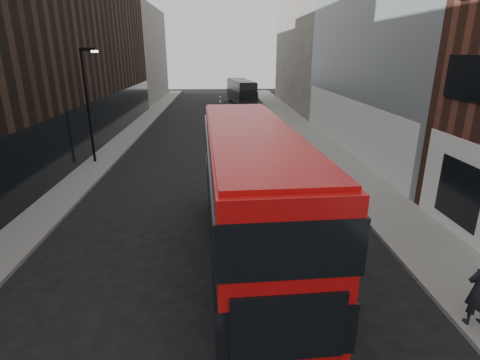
{
  "coord_description": "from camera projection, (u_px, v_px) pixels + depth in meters",
  "views": [
    {
      "loc": [
        -0.14,
        -5.94,
        6.89
      ],
      "look_at": [
        0.56,
        6.86,
        2.5
      ],
      "focal_mm": 28.0,
      "sensor_mm": 36.0,
      "label": 1
    }
  ],
  "objects": [
    {
      "name": "building_victorian",
      "position": [
        310.0,
        29.0,
        46.88
      ],
      "size": [
        6.5,
        24.0,
        21.0
      ],
      "color": "#645E58",
      "rests_on": "ground"
    },
    {
      "name": "grey_bus",
      "position": [
        241.0,
        91.0,
        51.47
      ],
      "size": [
        3.73,
        10.41,
        3.3
      ],
      "rotation": [
        0.0,
        0.0,
        0.13
      ],
      "color": "black",
      "rests_on": "ground"
    },
    {
      "name": "car_a",
      "position": [
        288.0,
        166.0,
        21.26
      ],
      "size": [
        2.24,
        4.48,
        1.47
      ],
      "primitive_type": "imported",
      "rotation": [
        0.0,
        0.0,
        0.12
      ],
      "color": "black",
      "rests_on": "ground"
    },
    {
      "name": "car_c",
      "position": [
        258.0,
        123.0,
        34.09
      ],
      "size": [
        2.42,
        5.41,
        1.54
      ],
      "primitive_type": "imported",
      "rotation": [
        0.0,
        0.0,
        -0.05
      ],
      "color": "black",
      "rests_on": "ground"
    },
    {
      "name": "sidewalk_left",
      "position": [
        125.0,
        139.0,
        31.03
      ],
      "size": [
        2.0,
        80.0,
        0.15
      ],
      "primitive_type": "cube",
      "color": "slate",
      "rests_on": "ground"
    },
    {
      "name": "sidewalk_right",
      "position": [
        310.0,
        137.0,
        31.84
      ],
      "size": [
        3.0,
        80.0,
        0.15
      ],
      "primitive_type": "cube",
      "color": "slate",
      "rests_on": "ground"
    },
    {
      "name": "car_b",
      "position": [
        264.0,
        136.0,
        29.16
      ],
      "size": [
        1.75,
        4.17,
        1.34
      ],
      "primitive_type": "imported",
      "rotation": [
        0.0,
        0.0,
        0.08
      ],
      "color": "gray",
      "rests_on": "ground"
    },
    {
      "name": "building_left_mid",
      "position": [
        91.0,
        51.0,
        33.33
      ],
      "size": [
        5.0,
        24.0,
        14.0
      ],
      "primitive_type": "cube",
      "color": "black",
      "rests_on": "ground"
    },
    {
      "name": "pedestrian",
      "position": [
        480.0,
        290.0,
        9.51
      ],
      "size": [
        0.74,
        0.49,
        2.02
      ],
      "primitive_type": "imported",
      "rotation": [
        0.0,
        0.0,
        3.16
      ],
      "color": "black",
      "rests_on": "sidewalk_right"
    },
    {
      "name": "building_modern_block",
      "position": [
        391.0,
        5.0,
        25.08
      ],
      "size": [
        5.03,
        22.0,
        20.0
      ],
      "color": "#93999C",
      "rests_on": "ground"
    },
    {
      "name": "red_bus",
      "position": [
        250.0,
        190.0,
        12.25
      ],
      "size": [
        3.25,
        11.71,
        4.68
      ],
      "rotation": [
        0.0,
        0.0,
        0.05
      ],
      "color": "#AF0A0B",
      "rests_on": "ground"
    },
    {
      "name": "street_lamp",
      "position": [
        88.0,
        98.0,
        23.08
      ],
      "size": [
        1.06,
        0.22,
        7.0
      ],
      "color": "black",
      "rests_on": "sidewalk_left"
    },
    {
      "name": "building_left_far",
      "position": [
        140.0,
        55.0,
        54.28
      ],
      "size": [
        5.0,
        20.0,
        13.0
      ],
      "primitive_type": "cube",
      "color": "#645E58",
      "rests_on": "ground"
    }
  ]
}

